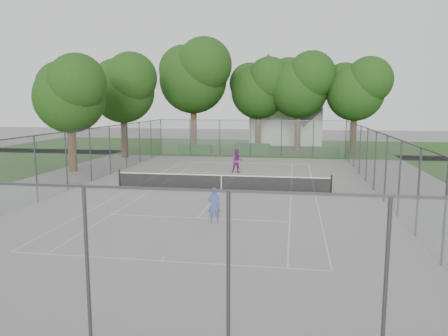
# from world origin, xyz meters

# --- Properties ---
(ground) EXTENTS (120.00, 120.00, 0.00)m
(ground) POSITION_xyz_m (0.00, 0.00, 0.00)
(ground) COLOR slate
(ground) RESTS_ON ground
(grass_far) EXTENTS (60.00, 20.00, 0.00)m
(grass_far) POSITION_xyz_m (0.00, 26.00, 0.00)
(grass_far) COLOR #204814
(grass_far) RESTS_ON ground
(court_markings) EXTENTS (11.03, 23.83, 0.01)m
(court_markings) POSITION_xyz_m (0.00, 0.00, 0.01)
(court_markings) COLOR silver
(court_markings) RESTS_ON ground
(tennis_net) EXTENTS (12.87, 0.10, 1.10)m
(tennis_net) POSITION_xyz_m (0.00, 0.00, 0.51)
(tennis_net) COLOR black
(tennis_net) RESTS_ON ground
(perimeter_fence) EXTENTS (18.08, 34.08, 3.52)m
(perimeter_fence) POSITION_xyz_m (0.00, 0.00, 1.81)
(perimeter_fence) COLOR #38383D
(perimeter_fence) RESTS_ON ground
(tree_far_left) EXTENTS (8.31, 7.58, 11.94)m
(tree_far_left) POSITION_xyz_m (-6.52, 21.23, 8.21)
(tree_far_left) COLOR #3D2716
(tree_far_left) RESTS_ON ground
(tree_far_midleft) EXTENTS (7.00, 6.39, 10.06)m
(tree_far_midleft) POSITION_xyz_m (0.28, 23.61, 6.91)
(tree_far_midleft) COLOR #3D2716
(tree_far_midleft) RESTS_ON ground
(tree_far_midright) EXTENTS (7.31, 6.68, 10.51)m
(tree_far_midright) POSITION_xyz_m (4.65, 22.66, 7.22)
(tree_far_midright) COLOR #3D2716
(tree_far_midright) RESTS_ON ground
(tree_far_right) EXTENTS (6.80, 6.21, 9.78)m
(tree_far_right) POSITION_xyz_m (10.40, 21.90, 6.72)
(tree_far_right) COLOR #3D2716
(tree_far_right) RESTS_ON ground
(tree_side_back) EXTENTS (6.79, 6.20, 9.76)m
(tree_side_back) POSITION_xyz_m (-11.69, 14.26, 6.71)
(tree_side_back) COLOR #3D2716
(tree_side_back) RESTS_ON ground
(tree_side_front) EXTENTS (6.06, 5.54, 8.71)m
(tree_side_front) POSITION_xyz_m (-12.29, 5.37, 5.98)
(tree_side_front) COLOR #3D2716
(tree_side_front) RESTS_ON ground
(hedge_left) EXTENTS (3.45, 1.03, 0.86)m
(hedge_left) POSITION_xyz_m (-5.89, 18.54, 0.43)
(hedge_left) COLOR #184114
(hedge_left) RESTS_ON ground
(hedge_mid) EXTENTS (3.53, 1.01, 1.11)m
(hedge_mid) POSITION_xyz_m (0.08, 18.14, 0.55)
(hedge_mid) COLOR #184114
(hedge_mid) RESTS_ON ground
(hedge_right) EXTENTS (2.58, 0.95, 0.77)m
(hedge_right) POSITION_xyz_m (7.34, 18.58, 0.39)
(hedge_right) COLOR #184114
(hedge_right) RESTS_ON ground
(house) EXTENTS (8.73, 6.77, 10.87)m
(house) POSITION_xyz_m (3.13, 31.03, 4.38)
(house) COLOR silver
(house) RESTS_ON ground
(girl_player) EXTENTS (0.65, 0.52, 1.57)m
(girl_player) POSITION_xyz_m (0.86, -7.02, 0.78)
(girl_player) COLOR #2D3CAA
(girl_player) RESTS_ON ground
(woman_player) EXTENTS (1.02, 0.90, 1.78)m
(woman_player) POSITION_xyz_m (0.08, 6.62, 0.89)
(woman_player) COLOR #812B72
(woman_player) RESTS_ON ground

